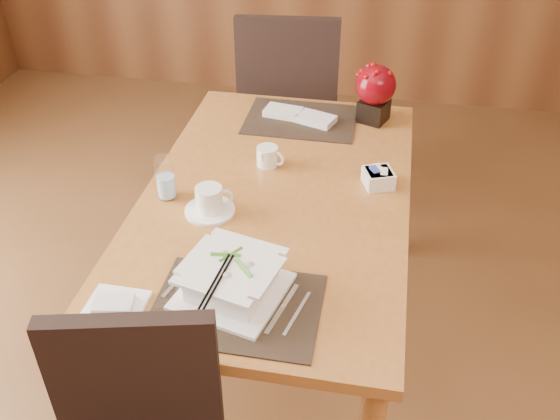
% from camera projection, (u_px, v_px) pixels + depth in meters
% --- Properties ---
extents(dining_table, '(0.90, 1.50, 0.75)m').
position_uv_depth(dining_table, '(276.00, 217.00, 2.18)').
color(dining_table, '#B16E31').
rests_on(dining_table, ground).
extents(placemat_near, '(0.45, 0.33, 0.01)m').
position_uv_depth(placemat_near, '(237.00, 306.00, 1.68)').
color(placemat_near, black).
rests_on(placemat_near, dining_table).
extents(placemat_far, '(0.45, 0.33, 0.01)m').
position_uv_depth(placemat_far, '(301.00, 119.00, 2.56)').
color(placemat_far, black).
rests_on(placemat_far, dining_table).
extents(soup_setting, '(0.33, 0.33, 0.11)m').
position_uv_depth(soup_setting, '(232.00, 280.00, 1.69)').
color(soup_setting, white).
rests_on(soup_setting, dining_table).
extents(coffee_cup, '(0.17, 0.17, 0.09)m').
position_uv_depth(coffee_cup, '(209.00, 202.00, 2.02)').
color(coffee_cup, white).
rests_on(coffee_cup, dining_table).
extents(water_glass, '(0.08, 0.08, 0.15)m').
position_uv_depth(water_glass, '(165.00, 178.00, 2.07)').
color(water_glass, white).
rests_on(water_glass, dining_table).
extents(creamer_jug, '(0.13, 0.13, 0.07)m').
position_uv_depth(creamer_jug, '(267.00, 156.00, 2.26)').
color(creamer_jug, white).
rests_on(creamer_jug, dining_table).
extents(sugar_caddy, '(0.12, 0.12, 0.06)m').
position_uv_depth(sugar_caddy, '(378.00, 178.00, 2.15)').
color(sugar_caddy, white).
rests_on(sugar_caddy, dining_table).
extents(berry_decor, '(0.16, 0.16, 0.24)m').
position_uv_depth(berry_decor, '(375.00, 90.00, 2.48)').
color(berry_decor, black).
rests_on(berry_decor, dining_table).
extents(napkins_far, '(0.31, 0.18, 0.03)m').
position_uv_depth(napkins_far, '(302.00, 116.00, 2.55)').
color(napkins_far, white).
rests_on(napkins_far, dining_table).
extents(bread_plate, '(0.16, 0.16, 0.01)m').
position_uv_depth(bread_plate, '(114.00, 308.00, 1.68)').
color(bread_plate, white).
rests_on(bread_plate, dining_table).
extents(far_chair, '(0.54, 0.54, 1.05)m').
position_uv_depth(far_chair, '(288.00, 101.00, 3.06)').
color(far_chair, black).
rests_on(far_chair, ground).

